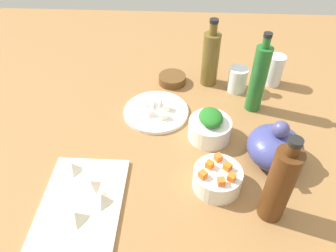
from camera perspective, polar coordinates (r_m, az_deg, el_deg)
tabletop at (r=101.99cm, az=-0.00°, el=-2.69°), size 190.00×190.00×3.00cm
cutting_board at (r=86.05cm, az=-15.53°, el=-14.78°), size 35.96×20.58×1.00cm
plate_tofu at (r=109.53cm, az=-2.11°, el=2.56°), size 21.80×21.80×1.20cm
bowl_greens at (r=100.00cm, az=7.32°, el=-0.56°), size 13.02×13.02×6.26cm
bowl_carrots at (r=87.42cm, az=8.65°, el=-9.16°), size 12.88×12.88×5.89cm
bowl_small_side at (r=123.16cm, az=0.57°, el=8.25°), size 10.15×10.15×3.15cm
teapot at (r=95.52cm, az=18.36°, el=-3.53°), size 18.01×15.64×14.43cm
bottle_0 at (r=78.89cm, az=19.04°, el=-9.73°), size 6.13×6.13×25.76cm
bottle_1 at (r=108.82cm, az=15.62°, el=8.09°), size 5.28×5.28×27.64cm
bottle_2 at (r=119.43cm, az=7.48°, el=11.78°), size 6.13×6.13×25.05cm
drinking_glass_0 at (r=126.57cm, az=18.25°, el=9.30°), size 6.10×6.10×11.62cm
drinking_glass_1 at (r=120.29cm, az=12.13°, el=7.98°), size 6.71×6.71×9.02cm
carrot_cube_0 at (r=85.18cm, az=7.33°, el=-6.75°), size 2.50×2.50×1.80cm
carrot_cube_1 at (r=85.40cm, az=10.44°, el=-7.07°), size 2.54×2.54×1.80cm
carrot_cube_2 at (r=82.07cm, az=9.33°, el=-9.62°), size 2.00×2.00×1.80cm
carrot_cube_3 at (r=83.33cm, az=11.13°, el=-8.88°), size 2.48×2.48×1.80cm
carrot_cube_4 at (r=82.83cm, az=6.15°, el=-8.51°), size 2.54×2.54×1.80cm
carrot_cube_5 at (r=87.14cm, az=8.82°, el=-5.50°), size 2.48×2.48×1.80cm
chopped_greens_mound at (r=96.77cm, az=7.56°, el=1.55°), size 9.74×8.51×3.48cm
tofu_cube_0 at (r=110.47cm, az=-1.82°, el=4.11°), size 2.93×2.93×2.20cm
tofu_cube_1 at (r=106.69cm, az=-3.15°, el=2.43°), size 2.90×2.90×2.20cm
tofu_cube_2 at (r=108.67cm, az=-0.27°, el=3.38°), size 2.25×2.25×2.20cm
tofu_cube_3 at (r=109.50cm, az=-3.58°, el=3.63°), size 2.70×2.70×2.20cm
tofu_cube_4 at (r=105.30cm, az=-0.81°, el=1.87°), size 2.86×2.86×2.20cm
dumpling_0 at (r=93.65cm, az=-16.55°, el=-6.87°), size 5.24×5.07×2.77cm
dumpling_1 at (r=88.81cm, az=-13.43°, el=-9.87°), size 6.06×5.94×2.28cm
dumpling_3 at (r=85.22cm, az=-11.56°, el=-12.29°), size 4.88×4.43×2.73cm
dumpling_4 at (r=83.77cm, az=-16.01°, el=-14.95°), size 5.98×6.36×2.71cm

